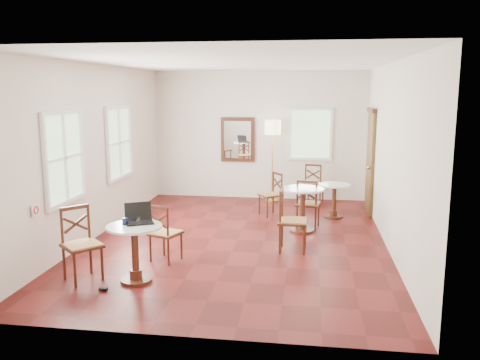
% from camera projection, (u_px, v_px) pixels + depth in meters
% --- Properties ---
extents(ground, '(7.00, 7.00, 0.00)m').
position_uv_depth(ground, '(238.00, 240.00, 8.65)').
color(ground, '#500F0D').
rests_on(ground, ground).
extents(room_shell, '(5.02, 7.02, 3.01)m').
position_uv_depth(room_shell, '(236.00, 129.00, 8.59)').
color(room_shell, silver).
rests_on(room_shell, ground).
extents(cafe_table_near, '(0.74, 0.74, 0.78)m').
position_uv_depth(cafe_table_near, '(135.00, 247.00, 6.68)').
color(cafe_table_near, '#441E11').
rests_on(cafe_table_near, ground).
extents(cafe_table_mid, '(0.77, 0.77, 0.81)m').
position_uv_depth(cafe_table_mid, '(303.00, 205.00, 9.07)').
color(cafe_table_mid, '#441E11').
rests_on(cafe_table_mid, ground).
extents(cafe_table_back, '(0.65, 0.65, 0.69)m').
position_uv_depth(cafe_table_back, '(334.00, 197.00, 10.10)').
color(cafe_table_back, '#441E11').
rests_on(cafe_table_back, ground).
extents(chair_near_a, '(0.52, 0.52, 0.88)m').
position_uv_depth(chair_near_a, '(165.00, 233.00, 7.51)').
color(chair_near_a, '#441E11').
rests_on(chair_near_a, ground).
extents(chair_near_b, '(0.65, 0.65, 1.00)m').
position_uv_depth(chair_near_b, '(81.00, 244.00, 6.76)').
color(chair_near_b, '#441E11').
rests_on(chair_near_b, ground).
extents(chair_mid_a, '(0.49, 0.49, 0.93)m').
position_uv_depth(chair_mid_a, '(308.00, 204.00, 9.34)').
color(chair_mid_a, '#441E11').
rests_on(chair_mid_a, ground).
extents(chair_mid_b, '(0.48, 0.48, 1.00)m').
position_uv_depth(chair_mid_b, '(291.00, 220.00, 7.99)').
color(chair_mid_b, '#441E11').
rests_on(chair_mid_b, ground).
extents(chair_back_a, '(0.50, 0.50, 0.91)m').
position_uv_depth(chair_back_a, '(314.00, 183.00, 11.49)').
color(chair_back_a, '#441E11').
rests_on(chair_back_a, ground).
extents(chair_back_b, '(0.56, 0.56, 0.88)m').
position_uv_depth(chair_back_b, '(271.00, 194.00, 10.31)').
color(chair_back_b, '#441E11').
rests_on(chair_back_b, ground).
extents(floor_lamp, '(0.37, 0.37, 1.89)m').
position_uv_depth(floor_lamp, '(273.00, 133.00, 11.39)').
color(floor_lamp, '#BF8C3F').
rests_on(floor_lamp, ground).
extents(laptop, '(0.46, 0.43, 0.26)m').
position_uv_depth(laptop, '(139.00, 218.00, 6.78)').
color(laptop, black).
rests_on(laptop, cafe_table_near).
extents(mouse, '(0.09, 0.05, 0.03)m').
position_uv_depth(mouse, '(131.00, 225.00, 6.59)').
color(mouse, black).
rests_on(mouse, cafe_table_near).
extents(navy_mug, '(0.12, 0.08, 0.09)m').
position_uv_depth(navy_mug, '(125.00, 221.00, 6.65)').
color(navy_mug, black).
rests_on(navy_mug, cafe_table_near).
extents(water_glass, '(0.07, 0.07, 0.11)m').
position_uv_depth(water_glass, '(139.00, 221.00, 6.62)').
color(water_glass, white).
rests_on(water_glass, cafe_table_near).
extents(power_adapter, '(0.10, 0.06, 0.04)m').
position_uv_depth(power_adapter, '(103.00, 289.00, 6.45)').
color(power_adapter, black).
rests_on(power_adapter, ground).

